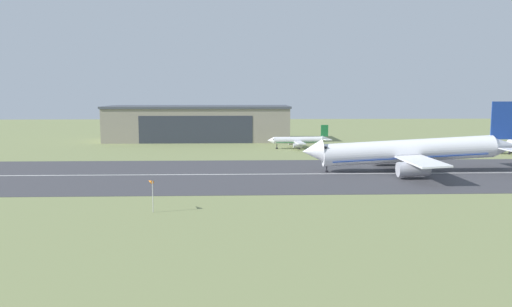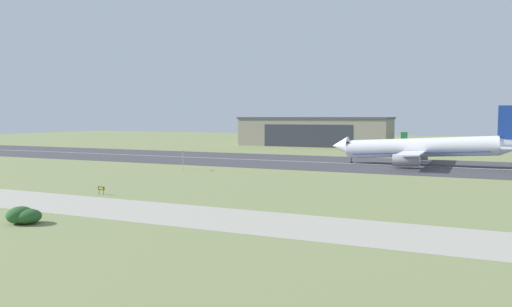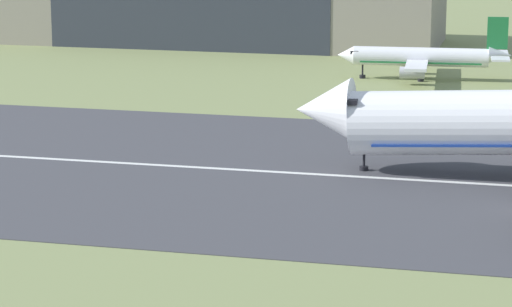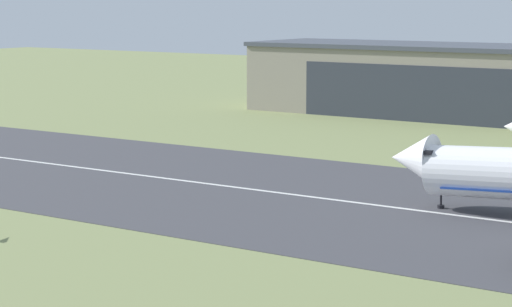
% 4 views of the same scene
% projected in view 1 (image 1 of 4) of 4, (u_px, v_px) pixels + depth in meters
% --- Properties ---
extents(ground_plane, '(629.45, 629.45, 0.00)m').
position_uv_depth(ground_plane, '(226.00, 241.00, 70.20)').
color(ground_plane, '#7A8451').
extents(runway_strip, '(389.45, 51.81, 0.06)m').
position_uv_depth(runway_strip, '(232.00, 174.00, 126.78)').
color(runway_strip, '#3D3D42').
rests_on(runway_strip, ground_plane).
extents(runway_centreline, '(350.51, 0.70, 0.01)m').
position_uv_depth(runway_centreline, '(232.00, 174.00, 126.77)').
color(runway_centreline, silver).
rests_on(runway_centreline, runway_strip).
extents(hangar_building, '(77.86, 26.02, 14.92)m').
position_uv_depth(hangar_building, '(198.00, 123.00, 214.42)').
color(hangar_building, gray).
rests_on(hangar_building, ground_plane).
extents(airplane_landing, '(57.33, 44.55, 18.42)m').
position_uv_depth(airplane_landing, '(409.00, 151.00, 130.25)').
color(airplane_landing, white).
rests_on(airplane_landing, ground_plane).
extents(airplane_parked_centre, '(23.47, 19.74, 8.69)m').
position_uv_depth(airplane_parked_centre, '(299.00, 140.00, 184.31)').
color(airplane_parked_centre, white).
rests_on(airplane_parked_centre, ground_plane).
extents(windsock_pole, '(1.53, 2.30, 5.60)m').
position_uv_depth(windsock_pole, '(151.00, 183.00, 87.45)').
color(windsock_pole, '#B7B7BC').
rests_on(windsock_pole, ground_plane).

